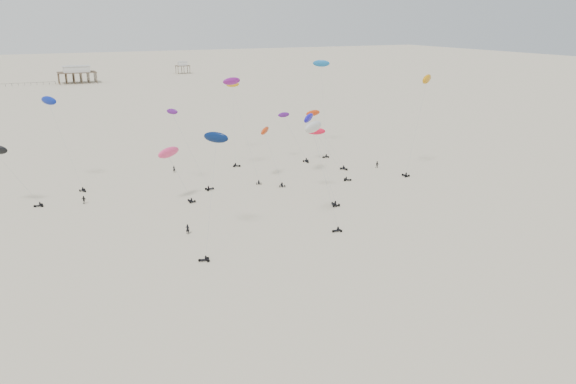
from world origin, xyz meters
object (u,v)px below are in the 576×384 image
rig_0 (55,118)px  rig_8 (317,143)px  rig_3 (322,129)px  pavilion_small (183,68)px  spectator_0 (188,234)px  pavilion_main (77,76)px

rig_0 → rig_8: rig_0 is taller
rig_3 → rig_8: rig_8 is taller
pavilion_small → spectator_0: bearing=-105.0°
pavilion_main → spectator_0: bearing=-91.6°
pavilion_small → rig_8: size_ratio=0.46×
pavilion_main → pavilion_small: size_ratio=2.33×
pavilion_main → rig_0: bearing=-96.4°
pavilion_small → rig_3: size_ratio=0.59×
spectator_0 → rig_8: bearing=-167.8°
pavilion_small → spectator_0: (-76.99, -286.64, -3.49)m
rig_0 → spectator_0: bearing=92.1°
pavilion_small → spectator_0: pavilion_small is taller
rig_0 → spectator_0: 46.60m
pavilion_main → rig_0: 217.99m
pavilion_small → rig_0: size_ratio=0.44×
rig_3 → rig_8: size_ratio=0.78×
rig_3 → spectator_0: rig_3 is taller
pavilion_main → rig_3: size_ratio=1.37×
rig_3 → spectator_0: bearing=21.5°
rig_3 → pavilion_main: bearing=-95.1°
rig_8 → spectator_0: rig_8 is taller
rig_0 → rig_8: (39.29, -46.97, -0.02)m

